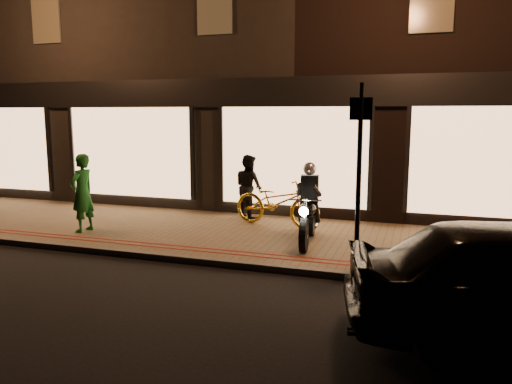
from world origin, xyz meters
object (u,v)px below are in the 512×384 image
(sign_post, at_px, (359,168))
(person_green, at_px, (82,193))
(bicycle_gold, at_px, (277,202))
(motorcycle, at_px, (308,212))

(sign_post, xyz_separation_m, person_green, (-5.92, 0.83, -0.84))
(bicycle_gold, height_order, person_green, person_green)
(person_green, bearing_deg, sign_post, 87.33)
(sign_post, bearing_deg, motorcycle, 128.18)
(motorcycle, xyz_separation_m, sign_post, (1.11, -1.42, 1.06))
(bicycle_gold, bearing_deg, person_green, 127.05)
(person_green, bearing_deg, bicycle_gold, 120.52)
(motorcycle, bearing_deg, person_green, -179.20)
(sign_post, bearing_deg, person_green, 171.98)
(motorcycle, distance_m, person_green, 4.85)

